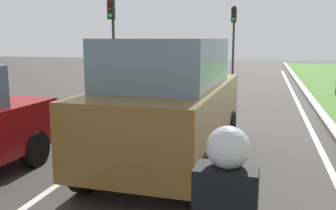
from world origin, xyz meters
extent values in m
plane|color=#383533|center=(0.00, 14.00, 0.00)|extent=(60.00, 60.00, 0.00)
cube|color=silver|center=(-0.70, 14.00, 0.00)|extent=(0.12, 32.00, 0.01)
cube|color=silver|center=(3.60, 14.00, 0.00)|extent=(0.12, 32.00, 0.01)
cube|color=#9E9B93|center=(4.10, 14.00, 0.06)|extent=(0.24, 48.00, 0.12)
cube|color=brown|center=(0.78, 8.54, 0.93)|extent=(2.06, 4.56, 1.10)
cube|color=slate|center=(0.78, 8.39, 1.88)|extent=(1.79, 2.76, 0.80)
cylinder|color=black|center=(-0.04, 10.10, 0.38)|extent=(0.25, 0.77, 0.76)
cylinder|color=black|center=(1.71, 10.04, 0.38)|extent=(0.25, 0.77, 0.76)
cylinder|color=black|center=(-0.14, 7.04, 0.38)|extent=(0.25, 0.77, 0.76)
cylinder|color=black|center=(1.60, 6.98, 0.38)|extent=(0.25, 0.77, 0.76)
cylinder|color=black|center=(-1.55, 7.85, 0.32)|extent=(0.24, 0.65, 0.64)
sphere|color=#B2B2B7|center=(2.20, 4.46, 1.60)|extent=(0.28, 0.28, 0.28)
cylinder|color=#2D2D2D|center=(-4.89, 19.63, 2.15)|extent=(0.14, 0.14, 4.31)
cube|color=black|center=(-4.89, 19.43, 3.64)|extent=(0.32, 0.24, 0.90)
sphere|color=#3F0F0F|center=(-4.89, 19.30, 3.92)|extent=(0.20, 0.20, 0.20)
sphere|color=#382B0C|center=(-4.89, 19.30, 3.64)|extent=(0.20, 0.20, 0.20)
sphere|color=green|center=(-4.89, 19.30, 3.36)|extent=(0.20, 0.20, 0.20)
cylinder|color=#2D2D2D|center=(0.41, 26.28, 2.14)|extent=(0.14, 0.14, 4.28)
cube|color=black|center=(0.41, 26.08, 3.72)|extent=(0.32, 0.24, 0.90)
sphere|color=#3F0F0F|center=(0.41, 25.95, 4.00)|extent=(0.20, 0.20, 0.20)
sphere|color=#382B0C|center=(0.41, 25.95, 3.72)|extent=(0.20, 0.20, 0.20)
sphere|color=green|center=(0.41, 25.95, 3.44)|extent=(0.20, 0.20, 0.20)
camera|label=1|loc=(2.40, 2.15, 2.28)|focal=40.12mm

